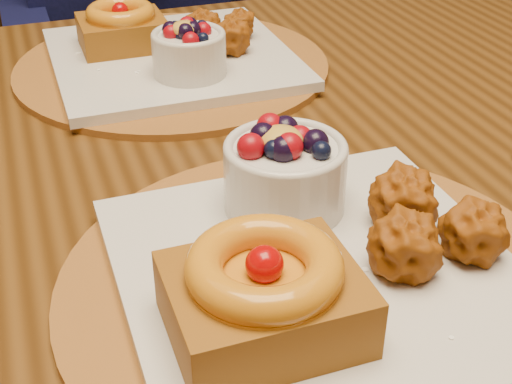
% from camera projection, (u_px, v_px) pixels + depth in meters
% --- Properties ---
extents(dining_table, '(1.60, 0.90, 0.76)m').
position_uv_depth(dining_table, '(228.00, 216.00, 0.74)').
color(dining_table, '#371F0A').
rests_on(dining_table, ground).
extents(place_setting_near, '(0.38, 0.38, 0.09)m').
position_uv_depth(place_setting_near, '(311.00, 253.00, 0.51)').
color(place_setting_near, brown).
rests_on(place_setting_near, dining_table).
extents(place_setting_far, '(0.38, 0.38, 0.08)m').
position_uv_depth(place_setting_far, '(171.00, 53.00, 0.86)').
color(place_setting_far, brown).
rests_on(place_setting_far, dining_table).
extents(chair_far, '(0.55, 0.55, 1.00)m').
position_uv_depth(chair_far, '(25.00, 98.00, 1.27)').
color(chair_far, black).
rests_on(chair_far, ground).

